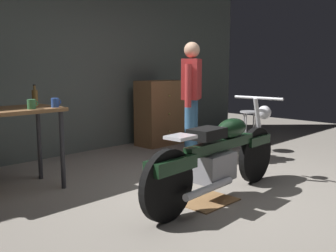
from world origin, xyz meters
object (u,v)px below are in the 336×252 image
object	(u,v)px
motorcycle	(219,155)
mug_blue_enamel	(55,103)
shop_stool	(250,120)
bottle	(35,98)
person_standing	(192,96)
mug_green_speckled	(32,104)
wooden_dresser	(160,113)

from	to	relation	value
motorcycle	mug_blue_enamel	distance (m)	1.83
shop_stool	bottle	world-z (taller)	bottle
person_standing	shop_stool	distance (m)	1.21
mug_blue_enamel	mug_green_speckled	xyz separation A→B (m)	(-0.26, 0.02, 0.00)
motorcycle	bottle	size ratio (longest dim) A/B	9.09
person_standing	mug_blue_enamel	world-z (taller)	person_standing
person_standing	wooden_dresser	bearing A→B (deg)	-143.14
motorcycle	mug_green_speckled	bearing A→B (deg)	126.47
motorcycle	mug_green_speckled	world-z (taller)	mug_green_speckled
shop_stool	bottle	bearing A→B (deg)	167.72
motorcycle	wooden_dresser	size ratio (longest dim) A/B	1.99
motorcycle	person_standing	world-z (taller)	person_standing
motorcycle	mug_blue_enamel	world-z (taller)	mug_blue_enamel
shop_stool	mug_blue_enamel	xyz separation A→B (m)	(-3.10, 0.47, 0.45)
wooden_dresser	bottle	distance (m)	2.74
motorcycle	wooden_dresser	bearing A→B (deg)	54.51
mug_blue_enamel	motorcycle	bearing A→B (deg)	-56.46
wooden_dresser	mug_blue_enamel	distance (m)	2.70
motorcycle	person_standing	size ratio (longest dim) A/B	1.31
shop_stool	mug_blue_enamel	bearing A→B (deg)	171.41
bottle	shop_stool	bearing A→B (deg)	-12.28
mug_green_speckled	bottle	size ratio (longest dim) A/B	0.49
shop_stool	mug_blue_enamel	size ratio (longest dim) A/B	5.59
mug_blue_enamel	mug_green_speckled	bearing A→B (deg)	176.36
shop_stool	person_standing	bearing A→B (deg)	166.10
shop_stool	mug_green_speckled	size ratio (longest dim) A/B	5.38
mug_blue_enamel	bottle	distance (m)	0.26
shop_stool	wooden_dresser	xyz separation A→B (m)	(-0.60, 1.41, 0.05)
motorcycle	shop_stool	distance (m)	2.35
shop_stool	wooden_dresser	world-z (taller)	wooden_dresser
mug_green_speckled	bottle	xyz separation A→B (m)	(0.15, 0.21, 0.05)
wooden_dresser	bottle	size ratio (longest dim) A/B	4.56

